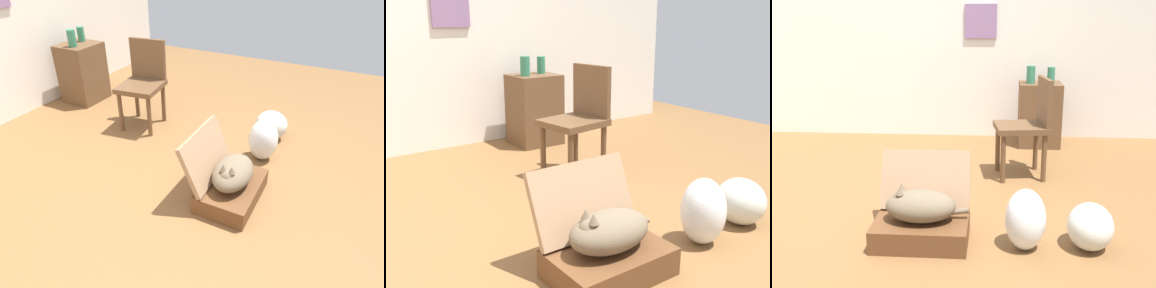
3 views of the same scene
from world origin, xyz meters
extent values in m
plane|color=brown|center=(0.00, 0.00, 0.00)|extent=(7.68, 7.68, 0.00)
cube|color=silver|center=(0.00, 2.26, 1.30)|extent=(6.40, 0.12, 2.60)
cube|color=gray|center=(0.56, 2.19, 1.32)|extent=(0.36, 0.02, 0.37)
cube|color=brown|center=(0.28, -0.46, 0.07)|extent=(0.59, 0.40, 0.15)
cube|color=#9B7756|center=(0.28, -0.24, 0.34)|extent=(0.59, 0.20, 0.38)
ellipsoid|color=brown|center=(0.28, -0.46, 0.24)|extent=(0.44, 0.28, 0.20)
sphere|color=brown|center=(0.16, -0.46, 0.28)|extent=(0.11, 0.11, 0.11)
cone|color=brown|center=(0.16, -0.49, 0.35)|extent=(0.05, 0.05, 0.05)
cone|color=brown|center=(0.16, -0.43, 0.35)|extent=(0.05, 0.05, 0.05)
cylinder|color=brown|center=(0.48, -0.42, 0.19)|extent=(0.20, 0.03, 0.07)
ellipsoid|color=silver|center=(0.93, -0.50, 0.19)|extent=(0.25, 0.26, 0.39)
ellipsoid|color=silver|center=(1.33, -0.47, 0.14)|extent=(0.28, 0.32, 0.29)
cube|color=brown|center=(1.22, 1.85, 0.34)|extent=(0.45, 0.41, 0.69)
cylinder|color=#2D7051|center=(1.11, 1.81, 0.78)|extent=(0.09, 0.09, 0.19)
cylinder|color=#2D7051|center=(1.33, 1.89, 0.77)|extent=(0.08, 0.08, 0.17)
cylinder|color=brown|center=(0.76, 0.95, 0.21)|extent=(0.04, 0.04, 0.42)
cylinder|color=brown|center=(0.81, 0.63, 0.21)|extent=(0.04, 0.04, 0.42)
cylinder|color=brown|center=(1.11, 1.00, 0.21)|extent=(0.04, 0.04, 0.42)
cylinder|color=brown|center=(1.16, 0.68, 0.21)|extent=(0.04, 0.04, 0.42)
cube|color=brown|center=(0.96, 0.81, 0.45)|extent=(0.49, 0.46, 0.05)
cube|color=brown|center=(1.16, 0.84, 0.67)|extent=(0.09, 0.38, 0.40)
camera|label=1|loc=(-1.59, -1.09, 1.69)|focal=30.71mm
camera|label=2|loc=(-1.00, -2.00, 1.26)|focal=42.53mm
camera|label=3|loc=(0.73, -3.00, 1.38)|focal=41.92mm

